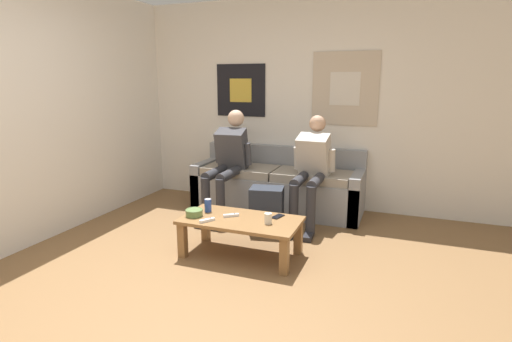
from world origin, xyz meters
name	(u,v)px	position (x,y,z in m)	size (l,w,h in m)	color
ground_plane	(183,306)	(0.00, 0.00, 0.00)	(18.00, 18.00, 0.00)	brown
wall_back	(291,104)	(0.00, 2.68, 1.28)	(10.00, 0.07, 2.55)	white
couch	(277,187)	(-0.05, 2.33, 0.29)	(2.05, 0.69, 0.76)	gray
coffee_table	(241,225)	(0.05, 0.94, 0.29)	(1.07, 0.55, 0.35)	olive
person_seated_adult	(228,159)	(-0.55, 1.98, 0.67)	(0.47, 0.95, 1.22)	#2D2D33
person_seated_teen	(311,166)	(0.45, 1.99, 0.65)	(0.47, 0.90, 1.19)	#2D2D33
backpack	(267,211)	(0.07, 1.58, 0.23)	(0.38, 0.34, 0.48)	#282D38
ceramic_bowl	(194,212)	(-0.37, 0.85, 0.39)	(0.16, 0.16, 0.07)	#607F47
pillar_candle	(268,218)	(0.32, 0.91, 0.40)	(0.06, 0.06, 0.11)	silver
drink_can_blue	(208,205)	(-0.31, 1.01, 0.41)	(0.07, 0.07, 0.12)	#28479E
game_controller_near_left	(207,220)	(-0.20, 0.76, 0.36)	(0.11, 0.14, 0.03)	white
game_controller_near_right	(231,215)	(-0.05, 0.96, 0.36)	(0.14, 0.11, 0.03)	white
cell_phone	(278,216)	(0.35, 1.10, 0.36)	(0.10, 0.15, 0.01)	black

